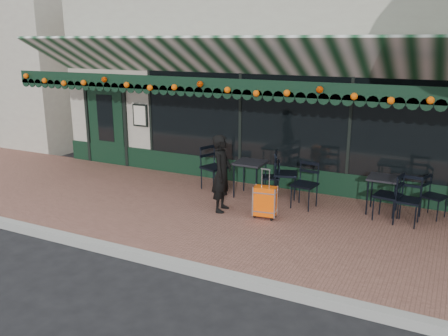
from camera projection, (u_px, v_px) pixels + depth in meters
The scene contains 16 objects.
ground at pixel (189, 270), 7.02m from camera, with size 80.00×80.00×0.00m, color black.
sidewalk at pixel (244, 220), 8.73m from camera, with size 18.00×4.00×0.15m, color brown.
curb at pixel (186, 267), 6.93m from camera, with size 18.00×0.16×0.15m, color #9E9E99.
restaurant_building at pixel (331, 78), 13.19m from camera, with size 12.00×9.60×4.50m.
neighbor_building_left at pixel (10, 63), 18.91m from camera, with size 12.00×8.00×4.80m, color #BAB7A3.
woman at pixel (222, 173), 8.84m from camera, with size 0.53×0.35×1.46m, color black.
suitcase at pixel (265, 202), 8.58m from camera, with size 0.43×0.28×0.92m.
cafe_table_a at pixel (384, 181), 8.76m from camera, with size 0.56×0.56×0.70m.
cafe_table_b at pixel (250, 165), 9.71m from camera, with size 0.59×0.59×0.73m.
chair_a_left at pixel (388, 196), 8.45m from camera, with size 0.45×0.45×0.90m, color black, non-canonical shape.
chair_a_right at pixel (434, 197), 8.59m from camera, with size 0.39×0.39×0.78m, color black, non-canonical shape.
chair_a_front at pixel (408, 201), 8.26m from camera, with size 0.43×0.43×0.86m, color black, non-canonical shape.
chair_b_left at pixel (271, 178), 9.84m from camera, with size 0.38×0.38×0.75m, color black, non-canonical shape.
chair_b_right at pixel (286, 174), 9.69m from camera, with size 0.48×0.48×0.97m, color black, non-canonical shape.
chair_b_front at pixel (304, 185), 9.08m from camera, with size 0.45×0.45×0.90m, color black, non-canonical shape.
chair_solo at pixel (214, 168), 10.21m from camera, with size 0.48×0.48×0.95m, color black, non-canonical shape.
Camera 1 is at (3.32, -5.48, 3.30)m, focal length 38.00 mm.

